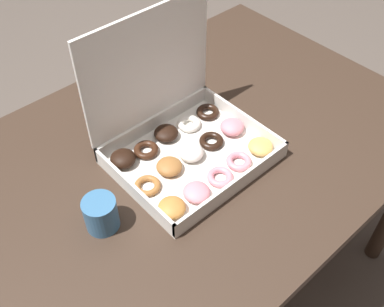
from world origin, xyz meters
name	(u,v)px	position (x,y,z in m)	size (l,w,h in m)	color
ground_plane	(194,275)	(0.00, 0.00, 0.00)	(8.00, 8.00, 0.00)	#564C44
dining_table	(194,166)	(0.00, 0.00, 0.62)	(1.27, 0.88, 0.70)	#38281E
donut_box	(181,134)	(-0.04, 0.00, 0.77)	(0.38, 0.32, 0.35)	silver
coffee_mug	(101,213)	(-0.32, -0.05, 0.75)	(0.08, 0.08, 0.08)	teal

